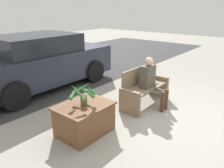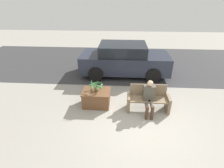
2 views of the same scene
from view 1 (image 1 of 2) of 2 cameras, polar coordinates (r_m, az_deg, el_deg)
name	(u,v)px [view 1 (image 1 of 2)]	position (r m, az deg, el deg)	size (l,w,h in m)	color
ground_plane	(170,118)	(4.93, 15.02, -8.54)	(30.00, 30.00, 0.00)	#9E998E
road_surface	(29,72)	(8.55, -20.75, 2.87)	(20.00, 6.00, 0.01)	#38383A
bench	(144,88)	(5.33, 8.29, -1.06)	(1.44, 0.52, 0.90)	#7A664C
person_seated	(151,81)	(5.15, 10.23, 0.88)	(0.38, 0.63, 1.18)	#4C473D
planter_box	(85,118)	(4.14, -7.17, -8.80)	(1.00, 0.76, 0.58)	brown
potted_plant	(84,93)	(3.93, -7.42, -2.23)	(0.53, 0.52, 0.46)	brown
parked_car	(40,62)	(6.68, -18.32, 5.56)	(4.24, 1.98, 1.55)	#232838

